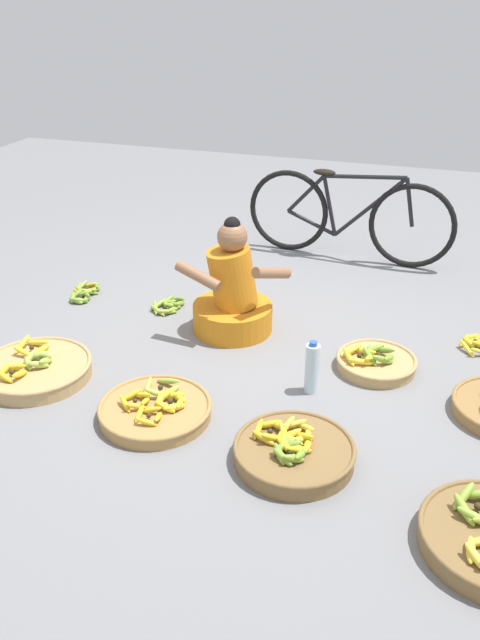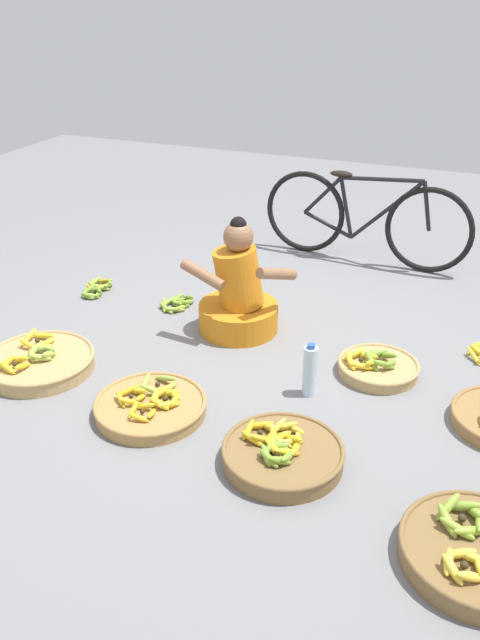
{
  "view_description": "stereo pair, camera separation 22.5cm",
  "coord_description": "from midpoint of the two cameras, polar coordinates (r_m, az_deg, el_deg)",
  "views": [
    {
      "loc": [
        1.03,
        -3.3,
        2.05
      ],
      "look_at": [
        0.0,
        -0.2,
        0.35
      ],
      "focal_mm": 36.67,
      "sensor_mm": 36.0,
      "label": 1
    },
    {
      "loc": [
        1.24,
        -3.22,
        2.05
      ],
      "look_at": [
        0.0,
        -0.2,
        0.35
      ],
      "focal_mm": 36.67,
      "sensor_mm": 36.0,
      "label": 2
    }
  ],
  "objects": [
    {
      "name": "vendor_woman_front",
      "position": [
        4.21,
        -2.18,
        2.11
      ],
      "size": [
        0.68,
        0.52,
        0.77
      ],
      "color": "orange",
      "rests_on": "ground"
    },
    {
      "name": "banana_basket_back_center",
      "position": [
        3.51,
        -9.23,
        -7.71
      ],
      "size": [
        0.6,
        0.6,
        0.14
      ],
      "color": "#A87F47",
      "rests_on": "ground"
    },
    {
      "name": "water_bottle",
      "position": [
        3.62,
        4.53,
        -4.24
      ],
      "size": [
        0.08,
        0.08,
        0.32
      ],
      "color": "silver",
      "rests_on": "ground"
    },
    {
      "name": "banana_basket_mid_left",
      "position": [
        4.0,
        -18.97,
        -4.07
      ],
      "size": [
        0.64,
        0.64,
        0.16
      ],
      "color": "tan",
      "rests_on": "ground"
    },
    {
      "name": "banana_basket_back_right",
      "position": [
        3.93,
        10.15,
        -3.63
      ],
      "size": [
        0.48,
        0.48,
        0.15
      ],
      "color": "tan",
      "rests_on": "ground"
    },
    {
      "name": "banana_basket_front_left",
      "position": [
        3.17,
        2.65,
        -11.42
      ],
      "size": [
        0.59,
        0.59,
        0.16
      ],
      "color": "brown",
      "rests_on": "ground"
    },
    {
      "name": "bicycle_leaning",
      "position": [
        5.39,
        8.2,
        8.93
      ],
      "size": [
        1.7,
        0.16,
        0.73
      ],
      "color": "black",
      "rests_on": "ground"
    },
    {
      "name": "loose_bananas_near_vendor",
      "position": [
        4.32,
        18.48,
        -1.95
      ],
      "size": [
        0.22,
        0.28,
        0.08
      ],
      "color": "gold",
      "rests_on": "ground"
    },
    {
      "name": "loose_bananas_front_right",
      "position": [
        4.93,
        -14.72,
        2.35
      ],
      "size": [
        0.21,
        0.34,
        0.08
      ],
      "color": "gold",
      "rests_on": "ground"
    },
    {
      "name": "loose_bananas_back_left",
      "position": [
        4.62,
        -7.69,
        1.28
      ],
      "size": [
        0.22,
        0.29,
        0.08
      ],
      "color": "olive",
      "rests_on": "ground"
    },
    {
      "name": "ground_plane",
      "position": [
        4.01,
        -0.71,
        -3.21
      ],
      "size": [
        10.0,
        10.0,
        0.0
      ],
      "primitive_type": "plane",
      "color": "slate"
    }
  ]
}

